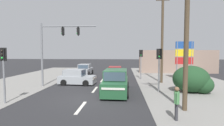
{
  "coord_description": "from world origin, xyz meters",
  "views": [
    {
      "loc": [
        2.53,
        -12.01,
        3.27
      ],
      "look_at": [
        1.44,
        4.0,
        2.28
      ],
      "focal_mm": 28.0,
      "sensor_mm": 36.0,
      "label": 1
    }
  ],
  "objects_px": {
    "utility_pole_foreground_right": "(185,7)",
    "traffic_signal_mast": "(55,43)",
    "hatchback_oncoming_mid": "(115,74)",
    "shopping_plaza_sign": "(184,55)",
    "pedestal_signal_far_median": "(141,59)",
    "pedestrian_at_kerb": "(177,101)",
    "pedestal_signal_left_kerb": "(4,66)",
    "hatchback_crossing_left": "(76,78)",
    "suv_oncoming_near": "(116,82)",
    "pedestal_signal_right_kerb": "(159,63)",
    "sedan_receding_far": "(85,70)",
    "utility_pole_midground_right": "(162,34)"
  },
  "relations": [
    {
      "from": "traffic_signal_mast",
      "to": "hatchback_oncoming_mid",
      "type": "height_order",
      "value": "traffic_signal_mast"
    },
    {
      "from": "pedestal_signal_far_median",
      "to": "pedestrian_at_kerb",
      "type": "bearing_deg",
      "value": -87.9
    },
    {
      "from": "hatchback_oncoming_mid",
      "to": "suv_oncoming_near",
      "type": "relative_size",
      "value": 0.8
    },
    {
      "from": "traffic_signal_mast",
      "to": "hatchback_crossing_left",
      "type": "height_order",
      "value": "traffic_signal_mast"
    },
    {
      "from": "utility_pole_midground_right",
      "to": "pedestrian_at_kerb",
      "type": "height_order",
      "value": "utility_pole_midground_right"
    },
    {
      "from": "shopping_plaza_sign",
      "to": "pedestrian_at_kerb",
      "type": "bearing_deg",
      "value": -109.81
    },
    {
      "from": "pedestal_signal_right_kerb",
      "to": "pedestal_signal_left_kerb",
      "type": "bearing_deg",
      "value": -159.2
    },
    {
      "from": "hatchback_crossing_left",
      "to": "sedan_receding_far",
      "type": "xyz_separation_m",
      "value": [
        -0.87,
        7.59,
        0.0
      ]
    },
    {
      "from": "pedestal_signal_right_kerb",
      "to": "shopping_plaza_sign",
      "type": "bearing_deg",
      "value": 58.33
    },
    {
      "from": "shopping_plaza_sign",
      "to": "suv_oncoming_near",
      "type": "distance_m",
      "value": 11.38
    },
    {
      "from": "traffic_signal_mast",
      "to": "shopping_plaza_sign",
      "type": "bearing_deg",
      "value": 21.26
    },
    {
      "from": "utility_pole_foreground_right",
      "to": "hatchback_oncoming_mid",
      "type": "xyz_separation_m",
      "value": [
        -4.36,
        11.07,
        -5.04
      ]
    },
    {
      "from": "sedan_receding_far",
      "to": "pedestrian_at_kerb",
      "type": "height_order",
      "value": "pedestrian_at_kerb"
    },
    {
      "from": "traffic_signal_mast",
      "to": "shopping_plaza_sign",
      "type": "height_order",
      "value": "traffic_signal_mast"
    },
    {
      "from": "shopping_plaza_sign",
      "to": "sedan_receding_far",
      "type": "distance_m",
      "value": 13.55
    },
    {
      "from": "utility_pole_midground_right",
      "to": "suv_oncoming_near",
      "type": "relative_size",
      "value": 2.14
    },
    {
      "from": "traffic_signal_mast",
      "to": "pedestrian_at_kerb",
      "type": "bearing_deg",
      "value": -40.84
    },
    {
      "from": "pedestal_signal_left_kerb",
      "to": "hatchback_crossing_left",
      "type": "bearing_deg",
      "value": 67.91
    },
    {
      "from": "suv_oncoming_near",
      "to": "pedestal_signal_left_kerb",
      "type": "bearing_deg",
      "value": -155.25
    },
    {
      "from": "traffic_signal_mast",
      "to": "hatchback_oncoming_mid",
      "type": "xyz_separation_m",
      "value": [
        5.45,
        4.72,
        -3.44
      ]
    },
    {
      "from": "utility_pole_foreground_right",
      "to": "utility_pole_midground_right",
      "type": "bearing_deg",
      "value": 85.25
    },
    {
      "from": "pedestal_signal_right_kerb",
      "to": "suv_oncoming_near",
      "type": "height_order",
      "value": "pedestal_signal_right_kerb"
    },
    {
      "from": "pedestal_signal_right_kerb",
      "to": "hatchback_oncoming_mid",
      "type": "xyz_separation_m",
      "value": [
        -3.94,
        6.49,
        -1.71
      ]
    },
    {
      "from": "utility_pole_foreground_right",
      "to": "traffic_signal_mast",
      "type": "height_order",
      "value": "utility_pole_foreground_right"
    },
    {
      "from": "utility_pole_foreground_right",
      "to": "sedan_receding_far",
      "type": "bearing_deg",
      "value": 120.78
    },
    {
      "from": "utility_pole_midground_right",
      "to": "hatchback_oncoming_mid",
      "type": "height_order",
      "value": "utility_pole_midground_right"
    },
    {
      "from": "pedestal_signal_right_kerb",
      "to": "shopping_plaza_sign",
      "type": "xyz_separation_m",
      "value": [
        4.4,
        7.13,
        0.57
      ]
    },
    {
      "from": "shopping_plaza_sign",
      "to": "sedan_receding_far",
      "type": "bearing_deg",
      "value": 165.6
    },
    {
      "from": "hatchback_crossing_left",
      "to": "sedan_receding_far",
      "type": "height_order",
      "value": "sedan_receding_far"
    },
    {
      "from": "pedestal_signal_left_kerb",
      "to": "traffic_signal_mast",
      "type": "bearing_deg",
      "value": 79.55
    },
    {
      "from": "pedestal_signal_far_median",
      "to": "shopping_plaza_sign",
      "type": "bearing_deg",
      "value": 4.06
    },
    {
      "from": "pedestal_signal_far_median",
      "to": "hatchback_crossing_left",
      "type": "xyz_separation_m",
      "value": [
        -6.86,
        -3.89,
        -1.71
      ]
    },
    {
      "from": "hatchback_oncoming_mid",
      "to": "suv_oncoming_near",
      "type": "bearing_deg",
      "value": -86.59
    },
    {
      "from": "hatchback_oncoming_mid",
      "to": "sedan_receding_far",
      "type": "height_order",
      "value": "sedan_receding_far"
    },
    {
      "from": "shopping_plaza_sign",
      "to": "pedestrian_at_kerb",
      "type": "distance_m",
      "value": 14.16
    },
    {
      "from": "utility_pole_foreground_right",
      "to": "pedestal_signal_left_kerb",
      "type": "relative_size",
      "value": 3.02
    },
    {
      "from": "pedestrian_at_kerb",
      "to": "traffic_signal_mast",
      "type": "bearing_deg",
      "value": 139.16
    },
    {
      "from": "traffic_signal_mast",
      "to": "pedestal_signal_left_kerb",
      "type": "height_order",
      "value": "traffic_signal_mast"
    },
    {
      "from": "pedestrian_at_kerb",
      "to": "pedestal_signal_left_kerb",
      "type": "bearing_deg",
      "value": 168.36
    },
    {
      "from": "shopping_plaza_sign",
      "to": "pedestal_signal_right_kerb",
      "type": "bearing_deg",
      "value": -121.67
    },
    {
      "from": "utility_pole_foreground_right",
      "to": "traffic_signal_mast",
      "type": "distance_m",
      "value": 11.79
    },
    {
      "from": "hatchback_oncoming_mid",
      "to": "pedestrian_at_kerb",
      "type": "distance_m",
      "value": 13.05
    },
    {
      "from": "hatchback_oncoming_mid",
      "to": "suv_oncoming_near",
      "type": "xyz_separation_m",
      "value": [
        0.43,
        -7.26,
        0.18
      ]
    },
    {
      "from": "utility_pole_foreground_right",
      "to": "hatchback_oncoming_mid",
      "type": "distance_m",
      "value": 12.92
    },
    {
      "from": "traffic_signal_mast",
      "to": "hatchback_oncoming_mid",
      "type": "bearing_deg",
      "value": 40.92
    },
    {
      "from": "pedestal_signal_right_kerb",
      "to": "sedan_receding_far",
      "type": "relative_size",
      "value": 0.84
    },
    {
      "from": "utility_pole_midground_right",
      "to": "pedestal_signal_far_median",
      "type": "relative_size",
      "value": 2.76
    },
    {
      "from": "pedestrian_at_kerb",
      "to": "shopping_plaza_sign",
      "type": "bearing_deg",
      "value": 70.19
    },
    {
      "from": "pedestrian_at_kerb",
      "to": "utility_pole_foreground_right",
      "type": "bearing_deg",
      "value": 62.65
    },
    {
      "from": "shopping_plaza_sign",
      "to": "suv_oncoming_near",
      "type": "relative_size",
      "value": 1.0
    }
  ]
}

